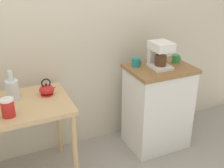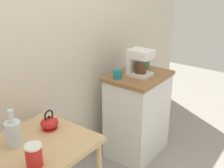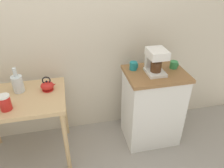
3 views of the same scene
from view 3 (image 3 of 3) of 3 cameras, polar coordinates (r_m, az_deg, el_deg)
The scene contains 10 objects.
ground_plane at distance 2.65m, azimuth -6.57°, elevation -16.26°, with size 8.00×8.00×0.00m, color gray.
back_wall at distance 2.33m, azimuth -7.50°, elevation 17.34°, with size 4.40×0.10×2.80m, color beige.
wooden_table at distance 2.28m, azimuth -23.20°, elevation -5.39°, with size 0.88×0.63×0.78m.
kitchen_counter at distance 2.52m, azimuth 10.51°, elevation -5.87°, with size 0.63×0.49×0.89m.
teakettle at distance 2.22m, azimuth -16.69°, elevation -0.43°, with size 0.16×0.13×0.15m.
glass_carafe_vase at distance 2.28m, azimuth -23.65°, elevation 0.16°, with size 0.11×0.11×0.25m.
canister_enamel at distance 2.07m, azimuth -26.44°, elevation -4.41°, with size 0.10×0.10×0.14m.
coffee_maker at distance 2.22m, azimuth 11.43°, elevation 6.26°, with size 0.18×0.22×0.26m.
mug_dark_teal at distance 2.29m, azimuth 5.71°, elevation 4.81°, with size 0.09×0.08×0.09m.
mug_tall_green at distance 2.40m, azimuth 16.03°, elevation 4.93°, with size 0.09×0.08×0.08m.
Camera 3 is at (-0.10, -1.81, 1.94)m, focal length 34.60 mm.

